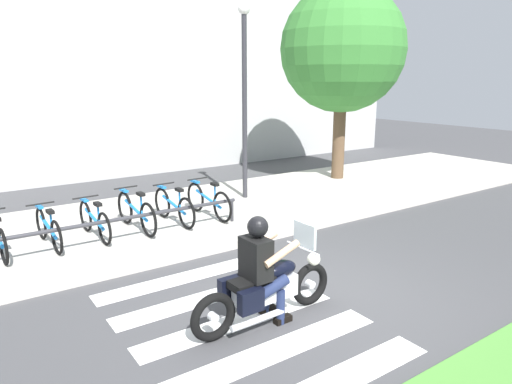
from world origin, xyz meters
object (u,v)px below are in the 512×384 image
bicycle_3 (136,212)px  street_lamp (244,87)px  bicycle_1 (48,228)px  bicycle_5 (208,201)px  motorcycle (266,288)px  rider (261,263)px  bike_rack (125,220)px  bicycle_4 (174,206)px  tree_near_rack (343,50)px  bicycle_2 (94,221)px

bicycle_3 → street_lamp: bearing=17.1°
bicycle_1 → bicycle_5: (3.17, -0.00, 0.02)m
street_lamp → bicycle_3: bearing=-162.9°
motorcycle → street_lamp: (2.94, 4.99, 2.37)m
motorcycle → bicycle_1: (-1.79, 4.03, 0.03)m
motorcycle → rider: (-0.08, 0.00, 0.36)m
bicycle_1 → street_lamp: bearing=11.5°
bicycle_1 → bike_rack: (1.19, -0.55, 0.09)m
bicycle_4 → rider: bearing=-99.4°
bicycle_3 → bike_rack: bicycle_3 is taller
motorcycle → tree_near_rack: size_ratio=0.38×
rider → bike_rack: rider is taller
bicycle_4 → tree_near_rack: bearing=13.1°
rider → bicycle_3: rider is taller
street_lamp → bicycle_1: bearing=-168.5°
bicycle_4 → street_lamp: bearing=22.3°
bicycle_3 → tree_near_rack: size_ratio=0.31×
bike_rack → bicycle_1: bearing=155.0°
tree_near_rack → bicycle_1: bearing=-170.6°
bicycle_3 → street_lamp: size_ratio=0.37×
bicycle_2 → motorcycle: bearing=-76.1°
bicycle_1 → street_lamp: 5.36m
bicycle_4 → street_lamp: (2.35, 0.96, 2.31)m
bike_rack → motorcycle: bearing=-80.2°
motorcycle → tree_near_rack: (6.48, 5.39, 3.35)m
bicycle_1 → bike_rack: size_ratio=0.34×
motorcycle → street_lamp: bearing=59.5°
bike_rack → street_lamp: (3.54, 1.52, 2.25)m
bicycle_4 → street_lamp: size_ratio=0.35×
tree_near_rack → rider: bearing=-140.6°
bicycle_3 → bicycle_1: bearing=180.0°
bicycle_3 → bicycle_2: bearing=179.9°
bicycle_5 → tree_near_rack: size_ratio=0.30×
bicycle_1 → tree_near_rack: tree_near_rack is taller
motorcycle → street_lamp: street_lamp is taller
bicycle_1 → bicycle_3: bearing=-0.0°
bicycle_3 → tree_near_rack: bearing=11.6°
bicycle_3 → street_lamp: street_lamp is taller
rider → bicycle_3: (-0.12, 4.02, -0.30)m
tree_near_rack → bicycle_2: bearing=-169.7°
bicycle_5 → bicycle_2: bearing=180.0°
bicycle_1 → tree_near_rack: 9.01m
motorcycle → tree_near_rack: bearing=39.8°
motorcycle → bike_rack: motorcycle is taller
motorcycle → bicycle_4: bearing=81.7°
bicycle_2 → street_lamp: (3.94, 0.96, 2.33)m
bicycle_5 → street_lamp: street_lamp is taller
bike_rack → tree_near_rack: size_ratio=0.82×
bicycle_2 → bike_rack: 0.69m
bicycle_1 → bike_rack: bearing=-25.0°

